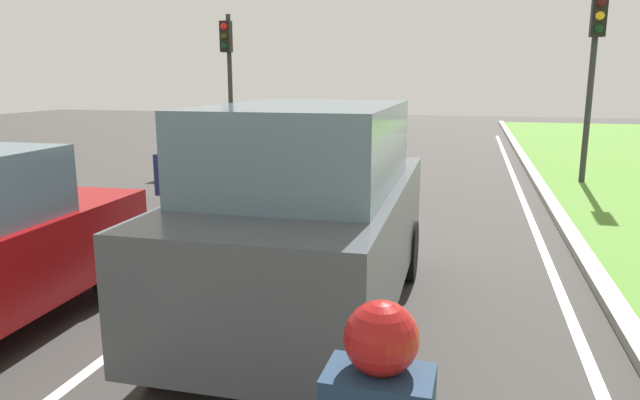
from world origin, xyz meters
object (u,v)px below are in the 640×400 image
object	(u,v)px
car_suv_ahead	(309,214)
car_hatchback_far	(230,155)
traffic_light_overhead_left	(228,62)
traffic_light_near_right	(595,52)

from	to	relation	value
car_suv_ahead	car_hatchback_far	distance (m)	6.98
car_suv_ahead	car_hatchback_far	bearing A→B (deg)	119.14
car_suv_ahead	traffic_light_overhead_left	bearing A→B (deg)	116.22
car_suv_ahead	traffic_light_near_right	xyz separation A→B (m)	(4.22, 9.33, 1.94)
traffic_light_near_right	traffic_light_overhead_left	world-z (taller)	traffic_light_near_right
car_hatchback_far	traffic_light_near_right	size ratio (longest dim) A/B	0.81
traffic_light_near_right	traffic_light_overhead_left	size ratio (longest dim) A/B	1.04
car_suv_ahead	traffic_light_near_right	world-z (taller)	traffic_light_near_right
car_hatchback_far	traffic_light_overhead_left	xyz separation A→B (m)	(-2.17, 5.05, 2.11)
car_suv_ahead	traffic_light_overhead_left	xyz separation A→B (m)	(-5.64, 11.09, 1.83)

